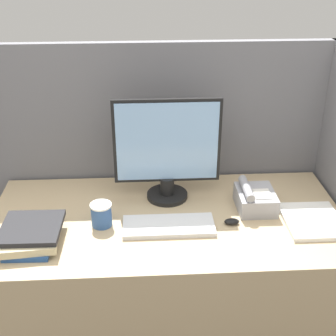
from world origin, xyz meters
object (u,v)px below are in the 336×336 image
Objects in this scene: mouse at (232,222)px; book_stack at (31,235)px; monitor at (167,152)px; keyboard at (169,226)px; coffee_cup at (101,215)px; desk_telephone at (255,199)px.

book_stack reaches higher than mouse.
monitor is 1.25× the size of keyboard.
coffee_cup is (-0.27, 0.04, 0.04)m from keyboard.
monitor is 0.33m from keyboard.
book_stack reaches higher than keyboard.
keyboard is at bearing -8.10° from coffee_cup.
mouse is 0.81m from book_stack.
desk_telephone reaches higher than mouse.
coffee_cup is (-0.28, -0.21, -0.18)m from monitor.
keyboard is 1.44× the size of book_stack.
coffee_cup is at bearing 22.17° from book_stack.
book_stack is at bearing -174.11° from mouse.
desk_telephone is (0.93, 0.20, 0.01)m from book_stack.
mouse is (0.26, -0.24, -0.22)m from monitor.
coffee_cup is 0.67m from desk_telephone.
keyboard is 0.41m from desk_telephone.
monitor is 0.41m from mouse.
book_stack is at bearing -172.65° from keyboard.
coffee_cup is at bearing -142.91° from monitor.
desk_telephone is at bearing 19.11° from keyboard.
desk_telephone is at bearing 12.38° from book_stack.
monitor is 0.67m from book_stack.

